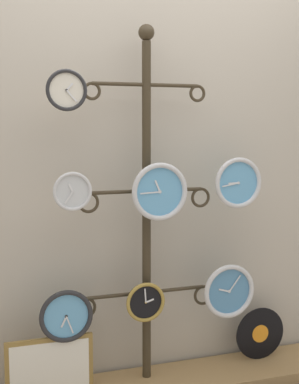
{
  "coord_description": "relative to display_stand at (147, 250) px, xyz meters",
  "views": [
    {
      "loc": [
        -0.89,
        -2.25,
        1.42
      ],
      "look_at": [
        0.0,
        0.36,
        1.09
      ],
      "focal_mm": 50.0,
      "sensor_mm": 36.0,
      "label": 1
    }
  ],
  "objects": [
    {
      "name": "picture_frame",
      "position": [
        -0.54,
        -0.09,
        -0.55
      ],
      "size": [
        0.44,
        0.02,
        0.33
      ],
      "color": "olive",
      "rests_on": "low_shelf"
    },
    {
      "name": "clock_middle_right",
      "position": [
        0.5,
        -0.08,
        0.35
      ],
      "size": [
        0.28,
        0.04,
        0.28
      ],
      "color": "#60A8DB"
    },
    {
      "name": "clock_bottom_right",
      "position": [
        0.44,
        -0.1,
        -0.24
      ],
      "size": [
        0.3,
        0.04,
        0.3
      ],
      "color": "#4C84B2"
    },
    {
      "name": "vinyl_record",
      "position": [
        0.71,
        -0.0,
        -0.56
      ],
      "size": [
        0.31,
        0.01,
        0.31
      ],
      "color": "black",
      "rests_on": "low_shelf"
    },
    {
      "name": "clock_top_left",
      "position": [
        -0.43,
        -0.1,
        0.83
      ],
      "size": [
        0.2,
        0.04,
        0.2
      ],
      "color": "silver"
    },
    {
      "name": "clock_middle_left",
      "position": [
        -0.41,
        -0.08,
        0.34
      ],
      "size": [
        0.19,
        0.04,
        0.19
      ],
      "color": "silver"
    },
    {
      "name": "clock_bottom_center",
      "position": [
        -0.03,
        -0.07,
        -0.26
      ],
      "size": [
        0.21,
        0.04,
        0.21
      ],
      "color": "black"
    },
    {
      "name": "clock_bottom_left",
      "position": [
        -0.46,
        -0.1,
        -0.28
      ],
      "size": [
        0.27,
        0.04,
        0.27
      ],
      "color": "#60A8DB"
    },
    {
      "name": "shop_wall",
      "position": [
        0.0,
        0.16,
        0.63
      ],
      "size": [
        4.4,
        0.04,
        2.8
      ],
      "color": "#BCB2A3",
      "rests_on": "ground_plane"
    },
    {
      "name": "display_stand",
      "position": [
        0.0,
        0.0,
        0.0
      ],
      "size": [
        0.79,
        0.34,
        1.95
      ],
      "color": "#382D1E",
      "rests_on": "ground_plane"
    },
    {
      "name": "clock_middle_center",
      "position": [
        0.04,
        -0.11,
        0.33
      ],
      "size": [
        0.3,
        0.04,
        0.3
      ],
      "color": "#60A8DB"
    }
  ]
}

